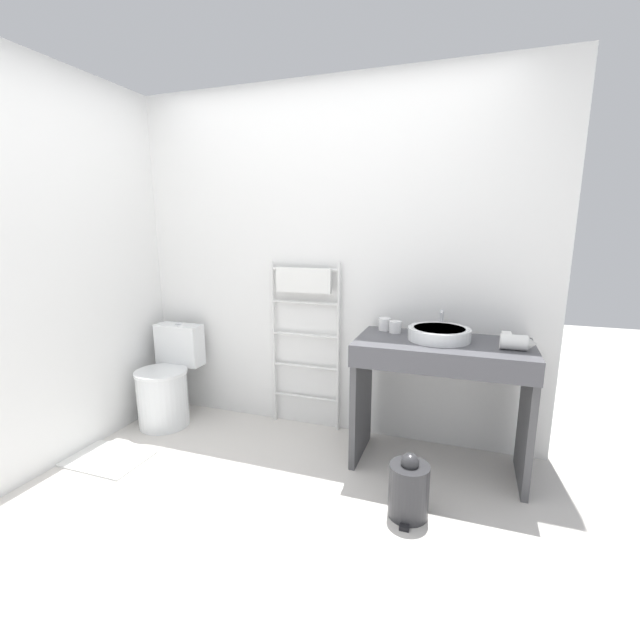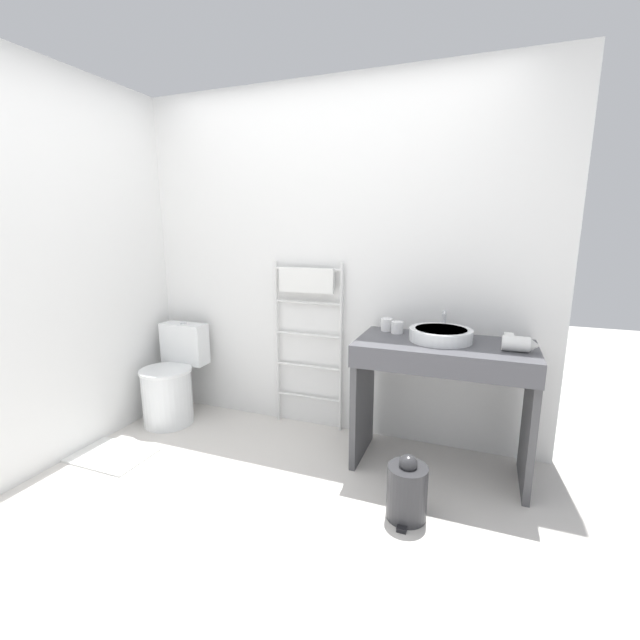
% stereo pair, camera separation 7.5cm
% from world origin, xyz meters
% --- Properties ---
extents(ground_plane, '(12.00, 12.00, 0.00)m').
position_xyz_m(ground_plane, '(0.00, 0.00, 0.00)').
color(ground_plane, silver).
extents(wall_back, '(3.14, 0.12, 2.51)m').
position_xyz_m(wall_back, '(0.00, 1.41, 1.25)').
color(wall_back, white).
rests_on(wall_back, ground_plane).
extents(wall_side, '(0.12, 2.01, 2.51)m').
position_xyz_m(wall_side, '(-1.51, 0.68, 1.25)').
color(wall_side, white).
rests_on(wall_side, ground_plane).
extents(toilet, '(0.39, 0.52, 0.77)m').
position_xyz_m(toilet, '(-1.18, 1.01, 0.31)').
color(toilet, white).
rests_on(toilet, ground_plane).
extents(towel_radiator, '(0.55, 0.06, 1.27)m').
position_xyz_m(towel_radiator, '(-0.14, 1.30, 0.92)').
color(towel_radiator, silver).
rests_on(towel_radiator, ground_plane).
extents(vanity_counter, '(1.05, 0.55, 0.84)m').
position_xyz_m(vanity_counter, '(0.87, 1.03, 0.58)').
color(vanity_counter, '#4C4C51').
rests_on(vanity_counter, ground_plane).
extents(sink_basin, '(0.38, 0.38, 0.08)m').
position_xyz_m(sink_basin, '(0.85, 1.07, 0.88)').
color(sink_basin, white).
rests_on(sink_basin, vanity_counter).
extents(faucet, '(0.02, 0.10, 0.15)m').
position_xyz_m(faucet, '(0.85, 1.27, 0.93)').
color(faucet, silver).
rests_on(faucet, vanity_counter).
extents(cup_near_wall, '(0.08, 0.08, 0.08)m').
position_xyz_m(cup_near_wall, '(0.48, 1.21, 0.88)').
color(cup_near_wall, white).
rests_on(cup_near_wall, vanity_counter).
extents(cup_near_edge, '(0.08, 0.08, 0.08)m').
position_xyz_m(cup_near_edge, '(0.56, 1.17, 0.87)').
color(cup_near_edge, white).
rests_on(cup_near_edge, vanity_counter).
extents(hair_dryer, '(0.19, 0.18, 0.09)m').
position_xyz_m(hair_dryer, '(1.27, 1.00, 0.88)').
color(hair_dryer, white).
rests_on(hair_dryer, vanity_counter).
extents(trash_bin, '(0.21, 0.25, 0.36)m').
position_xyz_m(trash_bin, '(0.77, 0.49, 0.16)').
color(trash_bin, '#333335').
rests_on(trash_bin, ground_plane).
extents(bath_mat, '(0.56, 0.36, 0.01)m').
position_xyz_m(bath_mat, '(-1.22, 0.39, 0.01)').
color(bath_mat, silver).
rests_on(bath_mat, ground_plane).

